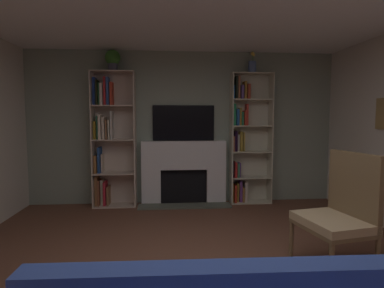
% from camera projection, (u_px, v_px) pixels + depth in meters
% --- Properties ---
extents(wall_back_accent, '(5.49, 0.06, 2.67)m').
position_uv_depth(wall_back_accent, '(183.00, 128.00, 5.73)').
color(wall_back_accent, gray).
rests_on(wall_back_accent, ground_plane).
extents(fireplace, '(1.58, 0.49, 1.11)m').
position_uv_depth(fireplace, '(184.00, 171.00, 5.67)').
color(fireplace, white).
rests_on(fireplace, ground_plane).
extents(tv, '(1.08, 0.06, 0.62)m').
position_uv_depth(tv, '(183.00, 123.00, 5.67)').
color(tv, black).
rests_on(tv, fireplace).
extents(bookshelf_left, '(0.72, 0.34, 2.29)m').
position_uv_depth(bookshelf_left, '(109.00, 138.00, 5.49)').
color(bookshelf_left, beige).
rests_on(bookshelf_left, ground_plane).
extents(bookshelf_right, '(0.72, 0.28, 2.29)m').
position_uv_depth(bookshelf_right, '(245.00, 139.00, 5.71)').
color(bookshelf_right, beige).
rests_on(bookshelf_right, ground_plane).
extents(potted_plant, '(0.25, 0.25, 0.35)m').
position_uv_depth(potted_plant, '(113.00, 59.00, 5.36)').
color(potted_plant, '#47485B').
rests_on(potted_plant, bookshelf_left).
extents(vase_with_flowers, '(0.14, 0.14, 0.36)m').
position_uv_depth(vase_with_flowers, '(252.00, 66.00, 5.56)').
color(vase_with_flowers, '#4D679D').
rests_on(vase_with_flowers, bookshelf_right).
extents(armchair, '(0.67, 0.77, 1.17)m').
position_uv_depth(armchair, '(340.00, 211.00, 3.22)').
color(armchair, brown).
rests_on(armchair, ground_plane).
extents(coffee_table, '(0.79, 0.41, 0.44)m').
position_uv_depth(coffee_table, '(207.00, 288.00, 2.20)').
color(coffee_table, brown).
rests_on(coffee_table, ground_plane).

